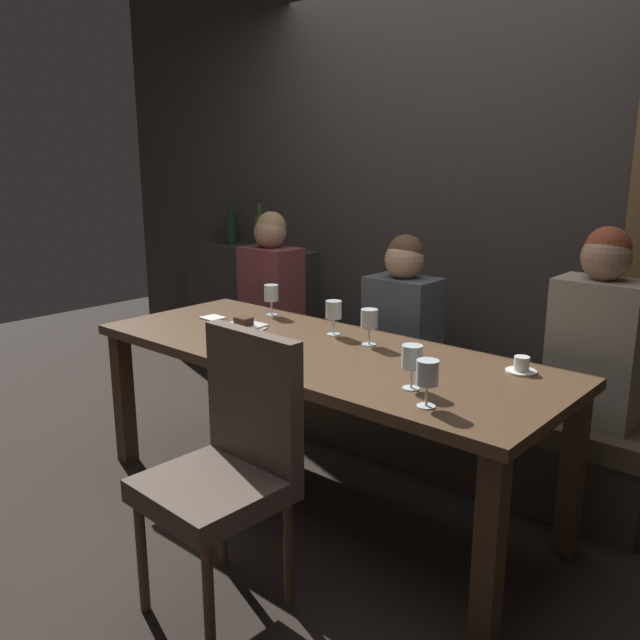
{
  "coord_description": "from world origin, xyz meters",
  "views": [
    {
      "loc": [
        1.83,
        -2.08,
        1.56
      ],
      "look_at": [
        -0.06,
        0.09,
        0.84
      ],
      "focal_mm": 36.76,
      "sensor_mm": 36.0,
      "label": 1
    }
  ],
  "objects_px": {
    "banquette_bench": "(404,411)",
    "wine_bottle_pale_label": "(260,231)",
    "diner_bearded": "(403,310)",
    "wine_glass_end_right": "(412,358)",
    "wine_glass_center_back": "(271,294)",
    "diner_far_end": "(598,332)",
    "wine_glass_center_front": "(427,375)",
    "dessert_plate": "(243,324)",
    "wine_glass_near_right": "(334,311)",
    "diner_redhead": "(271,279)",
    "wine_bottle_dark_red": "(231,228)",
    "chair_near_side": "(230,455)",
    "wine_glass_far_right": "(369,320)",
    "espresso_cup": "(521,366)",
    "fork_on_table": "(258,332)",
    "dining_table": "(318,367)"
  },
  "relations": [
    {
      "from": "banquette_bench",
      "to": "wine_bottle_pale_label",
      "type": "relative_size",
      "value": 7.67
    },
    {
      "from": "diner_bearded",
      "to": "wine_glass_end_right",
      "type": "height_order",
      "value": "diner_bearded"
    },
    {
      "from": "wine_bottle_pale_label",
      "to": "wine_glass_center_back",
      "type": "xyz_separation_m",
      "value": [
        0.83,
        -0.72,
        -0.21
      ]
    },
    {
      "from": "diner_far_end",
      "to": "wine_glass_center_front",
      "type": "relative_size",
      "value": 5.1
    },
    {
      "from": "wine_glass_center_front",
      "to": "dessert_plate",
      "type": "relative_size",
      "value": 0.86
    },
    {
      "from": "diner_far_end",
      "to": "wine_glass_near_right",
      "type": "relative_size",
      "value": 5.1
    },
    {
      "from": "diner_redhead",
      "to": "diner_bearded",
      "type": "relative_size",
      "value": 1.08
    },
    {
      "from": "wine_glass_near_right",
      "to": "dessert_plate",
      "type": "relative_size",
      "value": 0.86
    },
    {
      "from": "dessert_plate",
      "to": "wine_bottle_dark_red",
      "type": "bearing_deg",
      "value": 140.34
    },
    {
      "from": "chair_near_side",
      "to": "wine_bottle_dark_red",
      "type": "height_order",
      "value": "wine_bottle_dark_red"
    },
    {
      "from": "wine_glass_far_right",
      "to": "diner_redhead",
      "type": "bearing_deg",
      "value": 155.28
    },
    {
      "from": "wine_glass_end_right",
      "to": "wine_glass_far_right",
      "type": "bearing_deg",
      "value": 142.19
    },
    {
      "from": "wine_bottle_pale_label",
      "to": "wine_glass_center_front",
      "type": "relative_size",
      "value": 1.99
    },
    {
      "from": "banquette_bench",
      "to": "diner_far_end",
      "type": "xyz_separation_m",
      "value": [
        0.97,
        -0.01,
        0.62
      ]
    },
    {
      "from": "diner_far_end",
      "to": "wine_bottle_pale_label",
      "type": "xyz_separation_m",
      "value": [
        -2.39,
        0.34,
        0.22
      ]
    },
    {
      "from": "diner_far_end",
      "to": "wine_bottle_pale_label",
      "type": "bearing_deg",
      "value": 172.01
    },
    {
      "from": "wine_glass_center_back",
      "to": "banquette_bench",
      "type": "bearing_deg",
      "value": 33.62
    },
    {
      "from": "espresso_cup",
      "to": "fork_on_table",
      "type": "distance_m",
      "value": 1.24
    },
    {
      "from": "wine_glass_near_right",
      "to": "wine_glass_far_right",
      "type": "height_order",
      "value": "same"
    },
    {
      "from": "fork_on_table",
      "to": "wine_glass_near_right",
      "type": "bearing_deg",
      "value": 16.15
    },
    {
      "from": "espresso_cup",
      "to": "wine_glass_center_front",
      "type": "bearing_deg",
      "value": -98.61
    },
    {
      "from": "wine_glass_center_front",
      "to": "espresso_cup",
      "type": "bearing_deg",
      "value": 81.39
    },
    {
      "from": "diner_far_end",
      "to": "wine_bottle_pale_label",
      "type": "height_order",
      "value": "diner_far_end"
    },
    {
      "from": "banquette_bench",
      "to": "wine_glass_far_right",
      "type": "height_order",
      "value": "wine_glass_far_right"
    },
    {
      "from": "wine_glass_center_front",
      "to": "fork_on_table",
      "type": "relative_size",
      "value": 0.96
    },
    {
      "from": "diner_far_end",
      "to": "wine_glass_center_back",
      "type": "distance_m",
      "value": 1.61
    },
    {
      "from": "wine_bottle_pale_label",
      "to": "fork_on_table",
      "type": "relative_size",
      "value": 1.92
    },
    {
      "from": "dessert_plate",
      "to": "fork_on_table",
      "type": "xyz_separation_m",
      "value": [
        0.14,
        -0.02,
        -0.01
      ]
    },
    {
      "from": "espresso_cup",
      "to": "wine_glass_end_right",
      "type": "bearing_deg",
      "value": -116.68
    },
    {
      "from": "diner_redhead",
      "to": "diner_far_end",
      "type": "distance_m",
      "value": 1.99
    },
    {
      "from": "dining_table",
      "to": "wine_bottle_pale_label",
      "type": "xyz_separation_m",
      "value": [
        -1.42,
        1.02,
        0.42
      ]
    },
    {
      "from": "dining_table",
      "to": "wine_bottle_dark_red",
      "type": "xyz_separation_m",
      "value": [
        -1.74,
        1.04,
        0.42
      ]
    },
    {
      "from": "wine_glass_center_back",
      "to": "espresso_cup",
      "type": "bearing_deg",
      "value": -1.36
    },
    {
      "from": "wine_glass_end_right",
      "to": "wine_bottle_dark_red",
      "type": "bearing_deg",
      "value": 152.66
    },
    {
      "from": "banquette_bench",
      "to": "diner_redhead",
      "type": "distance_m",
      "value": 1.18
    },
    {
      "from": "dining_table",
      "to": "wine_bottle_pale_label",
      "type": "distance_m",
      "value": 1.8
    },
    {
      "from": "espresso_cup",
      "to": "diner_bearded",
      "type": "bearing_deg",
      "value": 154.1
    },
    {
      "from": "chair_near_side",
      "to": "diner_redhead",
      "type": "distance_m",
      "value": 1.93
    },
    {
      "from": "wine_glass_center_front",
      "to": "fork_on_table",
      "type": "distance_m",
      "value": 1.17
    },
    {
      "from": "wine_bottle_dark_red",
      "to": "chair_near_side",
      "type": "bearing_deg",
      "value": -41.81
    },
    {
      "from": "wine_glass_near_right",
      "to": "wine_glass_far_right",
      "type": "distance_m",
      "value": 0.23
    },
    {
      "from": "wine_bottle_dark_red",
      "to": "fork_on_table",
      "type": "xyz_separation_m",
      "value": [
        1.35,
        -1.03,
        -0.33
      ]
    },
    {
      "from": "wine_glass_center_front",
      "to": "wine_glass_far_right",
      "type": "bearing_deg",
      "value": 141.59
    },
    {
      "from": "wine_glass_far_right",
      "to": "fork_on_table",
      "type": "relative_size",
      "value": 0.96
    },
    {
      "from": "diner_redhead",
      "to": "wine_glass_far_right",
      "type": "height_order",
      "value": "diner_redhead"
    },
    {
      "from": "wine_glass_center_back",
      "to": "fork_on_table",
      "type": "height_order",
      "value": "wine_glass_center_back"
    },
    {
      "from": "wine_glass_center_front",
      "to": "wine_glass_center_back",
      "type": "relative_size",
      "value": 1.0
    },
    {
      "from": "wine_bottle_pale_label",
      "to": "wine_glass_far_right",
      "type": "bearing_deg",
      "value": -28.1
    },
    {
      "from": "diner_far_end",
      "to": "wine_glass_end_right",
      "type": "height_order",
      "value": "diner_far_end"
    },
    {
      "from": "wine_glass_near_right",
      "to": "wine_glass_center_back",
      "type": "height_order",
      "value": "same"
    }
  ]
}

